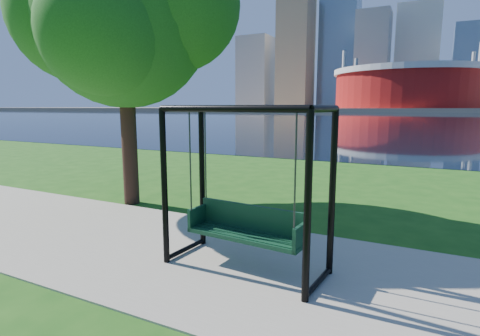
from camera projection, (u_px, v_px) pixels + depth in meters
The scene contains 8 objects.
ground at pixel (243, 253), 6.73m from camera, with size 900.00×900.00×0.00m, color #1E5114.
path at pixel (230, 262), 6.29m from camera, with size 120.00×4.00×0.03m, color #9E937F.
river at pixel (418, 117), 96.63m from camera, with size 900.00×180.00×0.02m, color black.
far_bank at pixel (426, 109), 276.26m from camera, with size 900.00×228.00×2.00m, color #937F60.
stadium at pixel (407, 87), 215.99m from camera, with size 83.00×83.00×32.00m.
skyline at pixel (424, 63), 284.33m from camera, with size 392.00×66.00×96.50m.
swing at pixel (246, 192), 5.88m from camera, with size 2.64×1.31×2.62m.
park_tree at pixel (123, 15), 9.48m from camera, with size 5.67×5.12×7.04m.
Camera 1 is at (2.83, -5.74, 2.59)m, focal length 28.00 mm.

